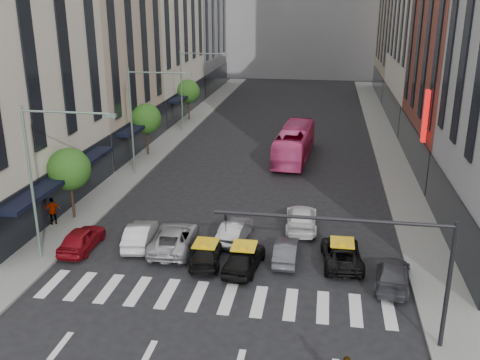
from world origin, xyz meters
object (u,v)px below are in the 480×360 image
at_px(streetlamp_near, 45,164).
at_px(car_white_front, 140,235).
at_px(bus, 294,143).
at_px(pedestrian_far, 53,211).
at_px(taxi_left, 206,253).
at_px(streetlamp_mid, 142,108).
at_px(taxi_center, 244,258).
at_px(car_red, 82,239).
at_px(streetlamp_far, 190,80).

height_order(streetlamp_near, car_white_front, streetlamp_near).
height_order(bus, pedestrian_far, bus).
bearing_deg(car_white_front, pedestrian_far, -22.59).
relative_size(bus, pedestrian_far, 5.98).
xyz_separation_m(streetlamp_near, taxi_left, (8.68, 1.17, -5.29)).
height_order(streetlamp_near, bus, streetlamp_near).
height_order(taxi_left, bus, bus).
relative_size(streetlamp_near, taxi_left, 2.14).
distance_m(streetlamp_mid, car_white_front, 14.76).
height_order(car_white_front, taxi_center, taxi_center).
bearing_deg(pedestrian_far, streetlamp_near, 82.19).
distance_m(streetlamp_near, car_red, 5.52).
height_order(car_white_front, bus, bus).
bearing_deg(taxi_center, pedestrian_far, -8.73).
xyz_separation_m(car_red, taxi_center, (10.14, -0.95, 0.01)).
bearing_deg(bus, taxi_left, 84.51).
bearing_deg(car_red, streetlamp_near, 62.66).
bearing_deg(car_white_front, car_red, 11.98).
height_order(streetlamp_mid, bus, streetlamp_mid).
bearing_deg(car_white_front, taxi_left, 152.83).
bearing_deg(bus, streetlamp_near, 65.87).
bearing_deg(car_red, taxi_left, 175.64).
height_order(streetlamp_near, taxi_left, streetlamp_near).
height_order(car_red, taxi_center, taxi_center).
bearing_deg(streetlamp_far, pedestrian_far, -95.35).
distance_m(streetlamp_near, taxi_left, 10.24).
bearing_deg(car_white_front, streetlamp_far, -89.02).
distance_m(taxi_left, bus, 22.27).
bearing_deg(taxi_left, taxi_center, 161.92).
bearing_deg(streetlamp_far, streetlamp_mid, -90.00).
distance_m(streetlamp_near, taxi_center, 12.16).
height_order(streetlamp_mid, car_red, streetlamp_mid).
xyz_separation_m(car_red, taxi_left, (7.84, -0.51, -0.10)).
bearing_deg(streetlamp_far, car_white_front, -81.90).
xyz_separation_m(taxi_left, bus, (3.65, 21.95, 0.96)).
bearing_deg(streetlamp_mid, taxi_left, -59.66).
bearing_deg(bus, car_red, 65.76).
xyz_separation_m(taxi_center, bus, (1.35, 22.38, 0.85)).
relative_size(streetlamp_mid, pedestrian_far, 4.78).
bearing_deg(taxi_left, bus, -106.75).
xyz_separation_m(car_red, bus, (11.49, 21.43, 0.85)).
xyz_separation_m(streetlamp_far, pedestrian_far, (-2.56, -27.32, -4.81)).
bearing_deg(streetlamp_mid, car_white_front, -72.52).
bearing_deg(streetlamp_mid, car_red, -86.63).
height_order(car_red, pedestrian_far, pedestrian_far).
bearing_deg(streetlamp_far, streetlamp_near, -90.00).
distance_m(streetlamp_near, pedestrian_far, 7.18).
distance_m(streetlamp_mid, car_red, 15.26).
bearing_deg(taxi_center, car_red, 2.20).
bearing_deg(car_red, car_white_front, -161.54).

